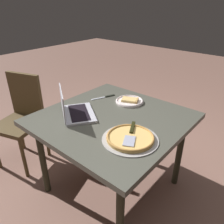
{
  "coord_description": "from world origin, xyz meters",
  "views": [
    {
      "loc": [
        1.14,
        0.97,
        1.55
      ],
      "look_at": [
        0.04,
        0.03,
        0.8
      ],
      "focal_mm": 35.17,
      "sensor_mm": 36.0,
      "label": 1
    }
  ],
  "objects": [
    {
      "name": "pizza_plate",
      "position": [
        -0.3,
        -0.06,
        0.75
      ],
      "size": [
        0.24,
        0.24,
        0.04
      ],
      "color": "white",
      "rests_on": "dining_table"
    },
    {
      "name": "ground_plane",
      "position": [
        0.0,
        0.0,
        0.0
      ],
      "size": [
        12.0,
        12.0,
        0.0
      ],
      "primitive_type": "plane",
      "color": "#8D6456"
    },
    {
      "name": "dining_table",
      "position": [
        0.0,
        0.0,
        0.66
      ],
      "size": [
        1.06,
        1.06,
        0.73
      ],
      "color": "#4D4D43",
      "rests_on": "ground_plane"
    },
    {
      "name": "laptop",
      "position": [
        0.18,
        -0.25,
        0.78
      ],
      "size": [
        0.38,
        0.41,
        0.22
      ],
      "color": "#BBBAC6",
      "rests_on": "dining_table"
    },
    {
      "name": "table_knife",
      "position": [
        -0.25,
        -0.3,
        0.74
      ],
      "size": [
        0.23,
        0.11,
        0.01
      ],
      "color": "#B6BCCA",
      "rests_on": "dining_table"
    },
    {
      "name": "pizza_tray",
      "position": [
        0.16,
        0.29,
        0.75
      ],
      "size": [
        0.37,
        0.37,
        0.03
      ],
      "color": "#AAA6A3",
      "rests_on": "dining_table"
    },
    {
      "name": "chair_near",
      "position": [
        0.26,
        -0.96,
        0.52
      ],
      "size": [
        0.5,
        0.5,
        0.92
      ],
      "color": "brown",
      "rests_on": "ground_plane"
    }
  ]
}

